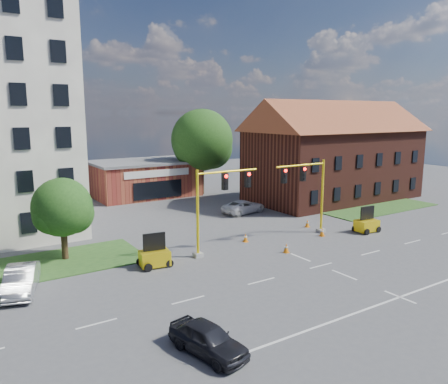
# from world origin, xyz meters

# --- Properties ---
(ground) EXTENTS (120.00, 120.00, 0.00)m
(ground) POSITION_xyz_m (0.00, 0.00, 0.00)
(ground) COLOR #4A4A4C
(ground) RESTS_ON ground
(grass_verge_ne) EXTENTS (14.00, 4.00, 0.08)m
(grass_verge_ne) POSITION_xyz_m (18.00, 9.00, 0.04)
(grass_verge_ne) COLOR #20481B
(grass_verge_ne) RESTS_ON ground
(lane_markings) EXTENTS (60.00, 36.00, 0.01)m
(lane_markings) POSITION_xyz_m (0.00, -3.00, 0.01)
(lane_markings) COLOR silver
(lane_markings) RESTS_ON ground
(brick_shop) EXTENTS (12.40, 8.40, 4.30)m
(brick_shop) POSITION_xyz_m (0.00, 29.98, 2.16)
(brick_shop) COLOR maroon
(brick_shop) RESTS_ON ground
(townhouse_row) EXTENTS (21.00, 11.00, 11.50)m
(townhouse_row) POSITION_xyz_m (18.00, 16.00, 5.93)
(townhouse_row) COLOR #4B1F16
(townhouse_row) RESTS_ON ground
(tree_large) EXTENTS (7.96, 7.58, 10.54)m
(tree_large) POSITION_xyz_m (6.89, 27.08, 6.46)
(tree_large) COLOR #332012
(tree_large) RESTS_ON ground
(tree_nw_front) EXTENTS (4.22, 4.02, 5.72)m
(tree_nw_front) POSITION_xyz_m (-13.80, 10.58, 3.55)
(tree_nw_front) COLOR #332012
(tree_nw_front) RESTS_ON ground
(signal_mast_west) EXTENTS (5.30, 0.60, 6.20)m
(signal_mast_west) POSITION_xyz_m (-4.36, 6.00, 3.92)
(signal_mast_west) COLOR gray
(signal_mast_west) RESTS_ON ground
(signal_mast_east) EXTENTS (5.30, 0.60, 6.20)m
(signal_mast_east) POSITION_xyz_m (4.36, 6.00, 3.92)
(signal_mast_east) COLOR gray
(signal_mast_east) RESTS_ON ground
(trailer_west) EXTENTS (2.09, 1.55, 2.19)m
(trailer_west) POSITION_xyz_m (-9.36, 5.85, 0.68)
(trailer_west) COLOR yellow
(trailer_west) RESTS_ON ground
(trailer_east) EXTENTS (1.98, 1.41, 2.14)m
(trailer_east) POSITION_xyz_m (9.33, 3.95, 0.67)
(trailer_east) COLOR yellow
(trailer_east) RESTS_ON ground
(cone_a) EXTENTS (0.40, 0.40, 0.70)m
(cone_a) POSITION_xyz_m (-0.13, 3.37, 0.34)
(cone_a) COLOR orange
(cone_a) RESTS_ON ground
(cone_b) EXTENTS (0.40, 0.40, 0.70)m
(cone_b) POSITION_xyz_m (-1.06, 7.16, 0.34)
(cone_b) COLOR orange
(cone_b) RESTS_ON ground
(cone_c) EXTENTS (0.40, 0.40, 0.70)m
(cone_c) POSITION_xyz_m (5.22, 5.08, 0.34)
(cone_c) COLOR orange
(cone_c) RESTS_ON ground
(cone_d) EXTENTS (0.40, 0.40, 0.70)m
(cone_d) POSITION_xyz_m (6.21, 7.86, 0.34)
(cone_d) COLOR orange
(cone_d) RESTS_ON ground
(pickup_white) EXTENTS (5.08, 3.00, 1.33)m
(pickup_white) POSITION_xyz_m (4.70, 15.51, 0.66)
(pickup_white) COLOR white
(pickup_white) RESTS_ON ground
(sedan_dark) EXTENTS (2.36, 4.13, 1.32)m
(sedan_dark) POSITION_xyz_m (-11.83, -5.17, 0.66)
(sedan_dark) COLOR black
(sedan_dark) RESTS_ON ground
(sedan_silver_front) EXTENTS (2.78, 4.77, 1.49)m
(sedan_silver_front) POSITION_xyz_m (-17.44, 6.04, 0.74)
(sedan_silver_front) COLOR #93969A
(sedan_silver_front) RESTS_ON ground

